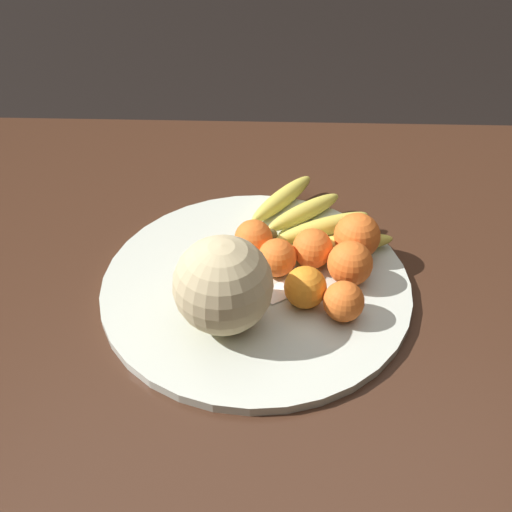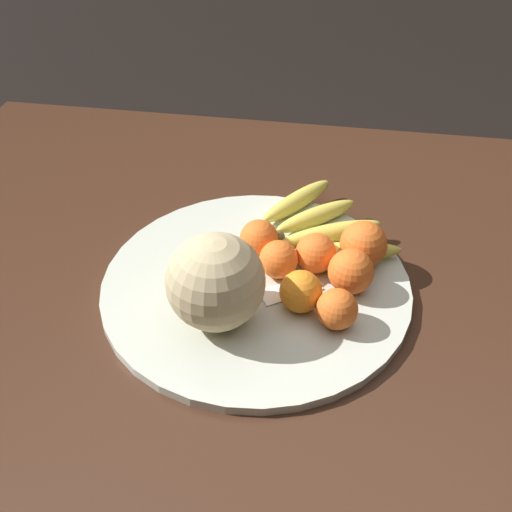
# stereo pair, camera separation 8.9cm
# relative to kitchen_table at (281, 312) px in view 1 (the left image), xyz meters

# --- Properties ---
(ground_plane) EXTENTS (12.00, 12.00, 0.00)m
(ground_plane) POSITION_rel_kitchen_table_xyz_m (0.00, 0.00, -0.65)
(ground_plane) COLOR black
(kitchen_table) EXTENTS (1.50, 1.07, 0.73)m
(kitchen_table) POSITION_rel_kitchen_table_xyz_m (0.00, 0.00, 0.00)
(kitchen_table) COLOR #3D2316
(kitchen_table) RESTS_ON ground_plane
(fruit_bowl) EXTENTS (0.48, 0.48, 0.02)m
(fruit_bowl) POSITION_rel_kitchen_table_xyz_m (0.04, 0.03, 0.09)
(fruit_bowl) COLOR beige
(fruit_bowl) RESTS_ON kitchen_table
(melon) EXTENTS (0.14, 0.14, 0.14)m
(melon) POSITION_rel_kitchen_table_xyz_m (0.08, 0.12, 0.17)
(melon) COLOR #C6B284
(melon) RESTS_ON fruit_bowl
(banana_bunch) EXTENTS (0.24, 0.25, 0.03)m
(banana_bunch) POSITION_rel_kitchen_table_xyz_m (-0.05, -0.11, 0.12)
(banana_bunch) COLOR brown
(banana_bunch) RESTS_ON fruit_bowl
(orange_front_left) EXTENTS (0.06, 0.06, 0.06)m
(orange_front_left) POSITION_rel_kitchen_table_xyz_m (0.01, 0.01, 0.13)
(orange_front_left) COLOR orange
(orange_front_left) RESTS_ON fruit_bowl
(orange_front_right) EXTENTS (0.06, 0.06, 0.06)m
(orange_front_right) POSITION_rel_kitchen_table_xyz_m (-0.09, 0.11, 0.13)
(orange_front_right) COLOR orange
(orange_front_right) RESTS_ON fruit_bowl
(orange_mid_center) EXTENTS (0.07, 0.07, 0.07)m
(orange_mid_center) POSITION_rel_kitchen_table_xyz_m (-0.10, 0.03, 0.13)
(orange_mid_center) COLOR orange
(orange_mid_center) RESTS_ON fruit_bowl
(orange_back_left) EXTENTS (0.06, 0.06, 0.06)m
(orange_back_left) POSITION_rel_kitchen_table_xyz_m (-0.03, 0.08, 0.13)
(orange_back_left) COLOR orange
(orange_back_left) RESTS_ON fruit_bowl
(orange_back_right) EXTENTS (0.07, 0.07, 0.07)m
(orange_back_right) POSITION_rel_kitchen_table_xyz_m (-0.12, -0.04, 0.14)
(orange_back_right) COLOR orange
(orange_back_right) RESTS_ON fruit_bowl
(orange_top_small) EXTENTS (0.06, 0.06, 0.06)m
(orange_top_small) POSITION_rel_kitchen_table_xyz_m (-0.05, -0.01, 0.13)
(orange_top_small) COLOR orange
(orange_top_small) RESTS_ON fruit_bowl
(orange_side_extra) EXTENTS (0.06, 0.06, 0.06)m
(orange_side_extra) POSITION_rel_kitchen_table_xyz_m (0.05, -0.03, 0.13)
(orange_side_extra) COLOR orange
(orange_side_extra) RESTS_ON fruit_bowl
(produce_tag) EXTENTS (0.10, 0.08, 0.00)m
(produce_tag) POSITION_rel_kitchen_table_xyz_m (-0.01, 0.05, 0.10)
(produce_tag) COLOR white
(produce_tag) RESTS_ON fruit_bowl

